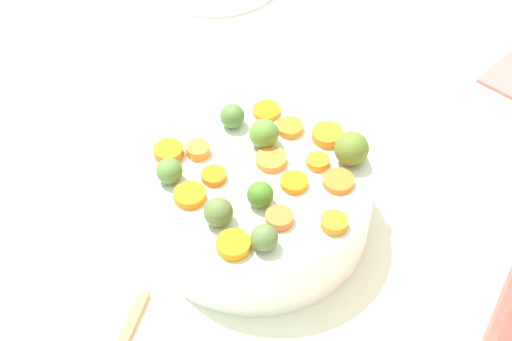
{
  "coord_description": "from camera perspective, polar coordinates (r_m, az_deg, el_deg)",
  "views": [
    {
      "loc": [
        -0.53,
        0.2,
        0.72
      ],
      "look_at": [
        0.03,
        0.01,
        0.11
      ],
      "focal_mm": 53.53,
      "sensor_mm": 36.0,
      "label": 1
    }
  ],
  "objects": [
    {
      "name": "carrot_slice_9",
      "position": [
        0.79,
        -1.7,
        -5.58
      ],
      "size": [
        0.04,
        0.04,
        0.01
      ],
      "primitive_type": "cylinder",
      "rotation": [
        0.0,
        0.0,
        0.1
      ],
      "color": "orange",
      "rests_on": "serving_bowl_carrots"
    },
    {
      "name": "carrot_slice_5",
      "position": [
        0.84,
        -4.99,
        -1.86
      ],
      "size": [
        0.04,
        0.04,
        0.01
      ],
      "primitive_type": "cylinder",
      "rotation": [
        0.0,
        0.0,
        2.85
      ],
      "color": "orange",
      "rests_on": "serving_bowl_carrots"
    },
    {
      "name": "carrot_slice_11",
      "position": [
        0.88,
        -6.55,
        1.41
      ],
      "size": [
        0.05,
        0.05,
        0.01
      ],
      "primitive_type": "cylinder",
      "rotation": [
        0.0,
        0.0,
        2.62
      ],
      "color": "orange",
      "rests_on": "serving_bowl_carrots"
    },
    {
      "name": "brussels_sprout_1",
      "position": [
        0.85,
        -6.49,
        -0.04
      ],
      "size": [
        0.03,
        0.03,
        0.03
      ],
      "primitive_type": "sphere",
      "color": "#587F38",
      "rests_on": "serving_bowl_carrots"
    },
    {
      "name": "brussels_sprout_4",
      "position": [
        0.82,
        0.31,
        -1.81
      ],
      "size": [
        0.03,
        0.03,
        0.03
      ],
      "primitive_type": "sphere",
      "color": "#487924",
      "rests_on": "serving_bowl_carrots"
    },
    {
      "name": "carrot_slice_4",
      "position": [
        0.87,
        1.13,
        0.81
      ],
      "size": [
        0.04,
        0.04,
        0.01
      ],
      "primitive_type": "cylinder",
      "rotation": [
        0.0,
        0.0,
        1.65
      ],
      "color": "orange",
      "rests_on": "serving_bowl_carrots"
    },
    {
      "name": "carrot_slice_3",
      "position": [
        0.91,
        2.53,
        3.22
      ],
      "size": [
        0.04,
        0.04,
        0.01
      ],
      "primitive_type": "cylinder",
      "rotation": [
        0.0,
        0.0,
        3.03
      ],
      "color": "orange",
      "rests_on": "serving_bowl_carrots"
    },
    {
      "name": "carrot_slice_0",
      "position": [
        0.9,
        5.34,
        2.65
      ],
      "size": [
        0.05,
        0.05,
        0.01
      ],
      "primitive_type": "cylinder",
      "rotation": [
        0.0,
        0.0,
        1.0
      ],
      "color": "orange",
      "rests_on": "serving_bowl_carrots"
    },
    {
      "name": "brussels_sprout_2",
      "position": [
        0.87,
        7.16,
        1.63
      ],
      "size": [
        0.04,
        0.04,
        0.04
      ],
      "primitive_type": "sphere",
      "color": "olive",
      "rests_on": "serving_bowl_carrots"
    },
    {
      "name": "tabletop",
      "position": [
        0.91,
        1.02,
        -5.43
      ],
      "size": [
        2.4,
        2.4,
        0.02
      ],
      "primitive_type": "cube",
      "color": "white",
      "rests_on": "ground"
    },
    {
      "name": "carrot_slice_12",
      "position": [
        0.85,
        6.16,
        -0.8
      ],
      "size": [
        0.05,
        0.05,
        0.01
      ],
      "primitive_type": "cylinder",
      "rotation": [
        0.0,
        0.0,
        5.85
      ],
      "color": "orange",
      "rests_on": "serving_bowl_carrots"
    },
    {
      "name": "carrot_slice_13",
      "position": [
        0.85,
        2.83,
        -0.87
      ],
      "size": [
        0.04,
        0.04,
        0.01
      ],
      "primitive_type": "cylinder",
      "rotation": [
        0.0,
        0.0,
        1.82
      ],
      "color": "orange",
      "rests_on": "serving_bowl_carrots"
    },
    {
      "name": "brussels_sprout_5",
      "position": [
        0.88,
        0.6,
        2.78
      ],
      "size": [
        0.03,
        0.03,
        0.03
      ],
      "primitive_type": "sphere",
      "color": "olive",
      "rests_on": "serving_bowl_carrots"
    },
    {
      "name": "carrot_slice_7",
      "position": [
        0.85,
        -3.19,
        -0.41
      ],
      "size": [
        0.04,
        0.04,
        0.01
      ],
      "primitive_type": "cylinder",
      "rotation": [
        0.0,
        0.0,
        4.16
      ],
      "color": "orange",
      "rests_on": "serving_bowl_carrots"
    },
    {
      "name": "carrot_slice_2",
      "position": [
        0.88,
        -4.37,
        1.55
      ],
      "size": [
        0.04,
        0.04,
        0.01
      ],
      "primitive_type": "cylinder",
      "rotation": [
        0.0,
        0.0,
        2.09
      ],
      "color": "orange",
      "rests_on": "serving_bowl_carrots"
    },
    {
      "name": "brussels_sprout_6",
      "position": [
        0.8,
        -2.83,
        -3.12
      ],
      "size": [
        0.03,
        0.03,
        0.03
      ],
      "primitive_type": "sphere",
      "color": "#596E37",
      "rests_on": "serving_bowl_carrots"
    },
    {
      "name": "carrot_slice_6",
      "position": [
        0.81,
        1.75,
        -3.58
      ],
      "size": [
        0.03,
        0.03,
        0.01
      ],
      "primitive_type": "cylinder",
      "rotation": [
        0.0,
        0.0,
        4.65
      ],
      "color": "orange",
      "rests_on": "serving_bowl_carrots"
    },
    {
      "name": "brussels_sprout_0",
      "position": [
        0.91,
        -1.79,
        4.09
      ],
      "size": [
        0.03,
        0.03,
        0.03
      ],
      "primitive_type": "sphere",
      "color": "#51783A",
      "rests_on": "serving_bowl_carrots"
    },
    {
      "name": "carrot_slice_8",
      "position": [
        0.87,
        4.62,
        0.65
      ],
      "size": [
        0.03,
        0.03,
        0.01
      ],
      "primitive_type": "cylinder",
      "rotation": [
        0.0,
        0.0,
        3.55
      ],
      "color": "orange",
      "rests_on": "serving_bowl_carrots"
    },
    {
      "name": "serving_bowl_carrots",
      "position": [
        0.89,
        0.0,
        -2.28
      ],
      "size": [
        0.27,
        0.27,
        0.08
      ],
      "primitive_type": "cylinder",
      "color": "white",
      "rests_on": "tabletop"
    },
    {
      "name": "brussels_sprout_3",
      "position": [
        0.78,
        0.62,
        -5.04
      ],
      "size": [
        0.03,
        0.03,
        0.03
      ],
      "primitive_type": "sphere",
      "color": "#59723B",
      "rests_on": "serving_bowl_carrots"
    },
    {
      "name": "carrot_slice_1",
      "position": [
        0.93,
        0.79,
        4.47
      ],
      "size": [
        0.04,
        0.04,
        0.01
      ],
      "primitive_type": "cylinder",
      "rotation": [
        0.0,
        0.0,
        4.68
      ],
      "color": "orange",
      "rests_on": "serving_bowl_carrots"
    },
    {
      "name": "carrot_slice_10",
      "position": [
        0.81,
        5.86,
        -3.92
      ],
      "size": [
        0.04,
        0.04,
        0.01
      ],
      "primitive_type": "cylinder",
      "rotation": [
        0.0,
        0.0,
        5.87
      ],
      "color": "orange",
      "rests_on": "serving_bowl_carrots"
    }
  ]
}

